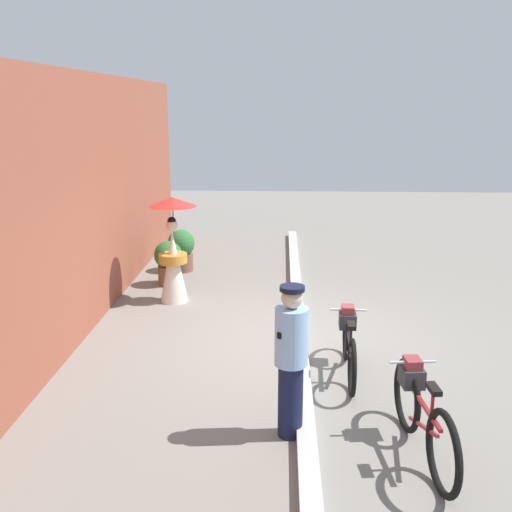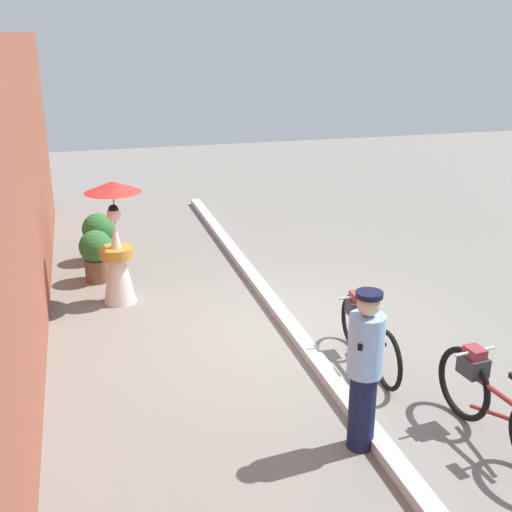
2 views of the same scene
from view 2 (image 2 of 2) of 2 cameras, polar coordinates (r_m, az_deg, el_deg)
The scene contains 9 objects.
ground_plane at distance 8.63m, azimuth 3.19°, elevation -6.81°, with size 30.00×30.00×0.00m, color gray.
building_wall at distance 7.58m, azimuth -21.44°, elevation 3.58°, with size 14.00×0.40×3.84m, color brown.
sidewalk_curb at distance 8.61m, azimuth 3.20°, elevation -6.45°, with size 14.00×0.20×0.12m, color #B2B2B7.
bicycle_near_officer at distance 7.79m, azimuth 9.95°, elevation -6.72°, with size 1.73×0.48×0.79m.
bicycle_far_side at distance 6.69m, azimuth 20.83°, elevation -12.25°, with size 1.85×0.48×0.86m.
person_officer at distance 6.08m, azimuth 9.79°, elevation -9.89°, with size 0.34×0.34×1.64m.
person_with_parasol at distance 9.44m, azimuth -12.53°, elevation 1.21°, with size 0.82×0.82×1.84m.
potted_plant_by_door at distance 10.49m, azimuth -14.20°, elevation 0.30°, with size 0.55×0.53×0.85m.
potted_plant_small at distance 11.42m, azimuth -13.98°, elevation 1.83°, with size 0.57×0.56×0.86m.
Camera 2 is at (-7.29, 2.57, 3.84)m, focal length 44.26 mm.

